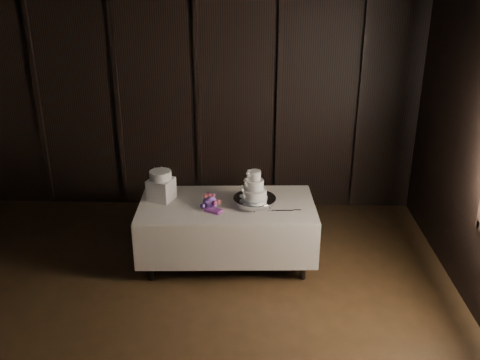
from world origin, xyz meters
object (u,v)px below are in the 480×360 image
Objects in this scene: bouquet at (210,202)px; small_cake at (160,175)px; display_table at (227,230)px; wedding_cake at (253,188)px; cake_stand at (255,201)px; box_pedestal at (161,189)px.

bouquet is 1.60× the size of small_cake.
wedding_cake reaches higher than display_table.
cake_stand is at bearing -6.55° from small_cake.
small_cake is (-1.05, 0.14, 0.08)m from wedding_cake.
small_cake reaches higher than box_pedestal.
small_cake reaches higher than bouquet.
cake_stand is at bearing -6.55° from box_pedestal.
small_cake is at bearing 170.83° from display_table.
bouquet is (-0.18, -0.10, 0.41)m from display_table.
wedding_cake is at bearing -7.43° from box_pedestal.
wedding_cake is 0.81× the size of bouquet.
small_cake is (0.00, 0.00, 0.17)m from box_pedestal.
bouquet is 0.61m from box_pedestal.
wedding_cake is at bearing 6.62° from bouquet.
cake_stand is 0.18m from wedding_cake.
box_pedestal reaches higher than cake_stand.
box_pedestal reaches higher than bouquet.
cake_stand is 1.95× the size of small_cake.
cake_stand reaches higher than display_table.
cake_stand is 1.08m from box_pedestal.
cake_stand is (0.31, -0.03, 0.39)m from display_table.
cake_stand is 1.11m from small_cake.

